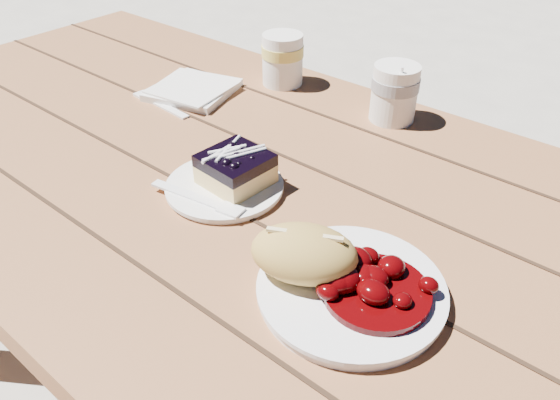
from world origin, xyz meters
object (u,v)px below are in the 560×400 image
Objects in this scene: picnic_table at (320,293)px; dessert_plate at (225,187)px; bread_roll at (304,253)px; coffee_cup at (394,93)px; blueberry_cake at (236,168)px; main_plate at (351,291)px; second_cup at (283,60)px.

picnic_table is 0.23m from dessert_plate.
bread_roll is 0.46m from coffee_cup.
bread_roll is 0.74× the size of dessert_plate.
dessert_plate reaches higher than picnic_table.
picnic_table is at bearing 18.99° from blueberry_cake.
picnic_table is at bearing 115.84° from bread_roll.
coffee_cup is at bearing 78.48° from dessert_plate.
blueberry_cake is (-0.14, -0.04, 0.20)m from picnic_table.
main_plate is 2.10× the size of coffee_cup.
dessert_plate is 1.79× the size of blueberry_cake.
picnic_table is 19.50× the size of coffee_cup.
blueberry_cake is at bearing 56.31° from dessert_plate.
second_cup is (-0.26, -0.00, 0.00)m from coffee_cup.
blueberry_cake reaches higher than main_plate.
coffee_cup is at bearing 103.42° from picnic_table.
second_cup reaches higher than bread_roll.
blueberry_cake is 0.39m from second_cup.
main_plate is at bearing -12.49° from blueberry_cake.
bread_roll is at bearing -48.04° from second_cup.
bread_roll is at bearing -21.46° from blueberry_cake.
bread_roll reaches higher than blueberry_cake.
dessert_plate is (-0.27, 0.06, -0.00)m from main_plate.
second_cup is at bearing -179.01° from coffee_cup.
picnic_table is 0.24m from main_plate.
second_cup is (-0.39, 0.44, 0.00)m from bread_roll.
bread_roll is 0.59m from second_cup.
bread_roll reaches higher than main_plate.
picnic_table is at bearing -42.79° from second_cup.
picnic_table is at bearing 19.19° from dessert_plate.
bread_roll is 1.22× the size of coffee_cup.
main_plate is 0.27m from blueberry_cake.
second_cup is (-0.19, 0.34, 0.02)m from blueberry_cake.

